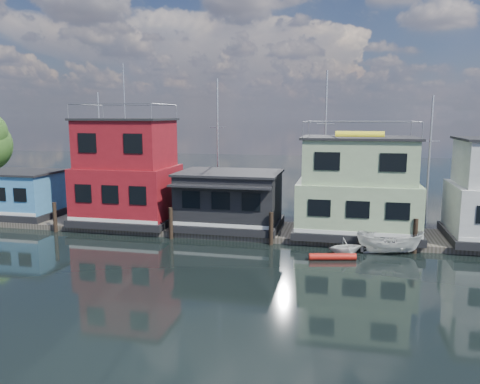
% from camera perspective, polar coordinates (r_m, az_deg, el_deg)
% --- Properties ---
extents(ground, '(160.00, 160.00, 0.00)m').
position_cam_1_polar(ground, '(23.43, -7.21, -11.93)').
color(ground, black).
rests_on(ground, ground).
extents(dock, '(48.00, 5.00, 0.40)m').
position_cam_1_polar(dock, '(34.39, -0.45, -4.59)').
color(dock, '#595147').
rests_on(dock, ground).
extents(houseboat_blue, '(6.40, 4.90, 3.66)m').
position_cam_1_polar(houseboat_blue, '(41.81, -25.26, -0.20)').
color(houseboat_blue, black).
rests_on(houseboat_blue, dock).
extents(houseboat_red, '(7.40, 5.90, 11.86)m').
position_cam_1_polar(houseboat_red, '(36.51, -13.58, 2.19)').
color(houseboat_red, black).
rests_on(houseboat_red, dock).
extents(houseboat_dark, '(7.40, 6.10, 4.06)m').
position_cam_1_polar(houseboat_dark, '(34.02, -1.29, -0.93)').
color(houseboat_dark, black).
rests_on(houseboat_dark, dock).
extents(houseboat_green, '(8.40, 5.90, 7.03)m').
position_cam_1_polar(houseboat_green, '(32.91, 14.12, 0.44)').
color(houseboat_green, black).
rests_on(houseboat_green, dock).
extents(pilings, '(42.28, 0.28, 2.20)m').
position_cam_1_polar(pilings, '(31.61, -2.19, -4.16)').
color(pilings, '#2D2116').
rests_on(pilings, ground).
extents(background_masts, '(36.40, 0.16, 12.00)m').
position_cam_1_polar(background_masts, '(38.73, 8.45, 4.90)').
color(background_masts, silver).
rests_on(background_masts, ground).
extents(motorboat, '(4.09, 1.77, 1.54)m').
position_cam_1_polar(motorboat, '(30.34, 17.78, -5.82)').
color(motorboat, silver).
rests_on(motorboat, ground).
extents(red_kayak, '(2.80, 1.00, 0.41)m').
position_cam_1_polar(red_kayak, '(28.45, 11.21, -7.75)').
color(red_kayak, '#B51C13').
rests_on(red_kayak, ground).
extents(dinghy_white, '(2.77, 2.63, 1.14)m').
position_cam_1_polar(dinghy_white, '(29.38, 12.73, -6.51)').
color(dinghy_white, silver).
rests_on(dinghy_white, ground).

